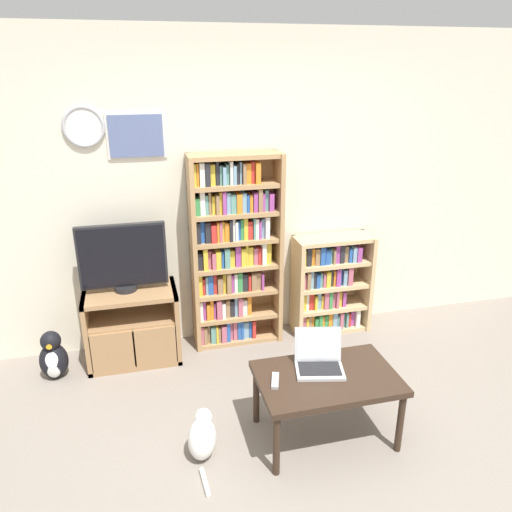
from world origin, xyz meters
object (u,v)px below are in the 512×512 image
Objects in this scene: penguin_figurine at (53,357)px; bookshelf_short at (328,285)px; television at (123,258)px; coffee_table at (327,383)px; remote_near_laptop at (275,381)px; bookshelf_tall at (233,252)px; laptop at (319,359)px; tv_stand at (133,326)px; cat at (203,436)px.

bookshelf_short is at bearing 5.47° from penguin_figurine.
television reaches higher than coffee_table.
television is 4.10× the size of remote_near_laptop.
penguin_figurine is (-1.81, 1.13, -0.23)m from coffee_table.
bookshelf_tall is 1.34m from laptop.
coffee_table is 2.15m from penguin_figurine.
bookshelf_tall is 4.15× the size of penguin_figurine.
bookshelf_tall reaches higher than coffee_table.
remote_near_laptop is at bearing 177.58° from coffee_table.
tv_stand is 1.73m from coffee_table.
coffee_table is 0.15m from laptop.
tv_stand is 0.82× the size of bookshelf_short.
bookshelf_short is 2.53× the size of laptop.
television reaches higher than cat.
bookshelf_tall reaches higher than laptop.
tv_stand is at bearing 133.72° from coffee_table.
laptop is 2.09m from penguin_figurine.
bookshelf_short reaches higher than coffee_table.
tv_stand is 1.09× the size of television.
laptop reaches higher than tv_stand.
bookshelf_short is 1.01× the size of coffee_table.
bookshelf_short is at bearing 2.23° from television.
cat is at bearing -160.83° from laptop.
bookshelf_short is at bearing 68.01° from coffee_table.
tv_stand is at bearing -57.27° from television.
television is 1.42× the size of cat.
penguin_figurine is (-1.01, 1.11, 0.04)m from cat.
television is at bearing 142.79° from remote_near_laptop.
laptop is 0.89× the size of penguin_figurine.
laptop is (-0.57, -1.25, 0.08)m from bookshelf_short.
coffee_table is (0.33, -1.37, -0.42)m from bookshelf_tall.
tv_stand is 0.83× the size of coffee_table.
laptop is at bearing 33.75° from remote_near_laptop.
coffee_table is at bearing -111.99° from bookshelf_short.
coffee_table is (1.22, -1.29, -0.48)m from television.
laptop is (1.17, -1.15, 0.22)m from tv_stand.
cat is at bearing -71.98° from television.
bookshelf_tall reaches higher than bookshelf_short.
bookshelf_tall is at bearing 179.17° from bookshelf_short.
bookshelf_tall reaches higher than penguin_figurine.
television is 0.90m from bookshelf_tall.
cat is 1.50m from penguin_figurine.
penguin_figurine is (-0.62, -0.12, -0.13)m from tv_stand.
remote_near_laptop is (0.88, -1.27, -0.42)m from television.
tv_stand is at bearing 142.85° from remote_near_laptop.
cat is (-0.48, -1.35, -0.70)m from bookshelf_tall.
cat is (-0.47, 0.00, -0.34)m from remote_near_laptop.
cat is (-0.79, -0.08, -0.39)m from laptop.
tv_stand is at bearing 126.30° from cat.
television is at bearing -177.77° from bookshelf_short.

